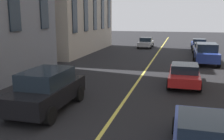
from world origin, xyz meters
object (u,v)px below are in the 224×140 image
at_px(car_blue_parked_a, 199,44).
at_px(car_black_near, 47,89).
at_px(car_silver_far, 146,43).
at_px(car_blue_oncoming, 206,53).
at_px(car_blue_parked_b, 204,137).
at_px(car_red_trailing, 184,74).
at_px(car_grey_mid, 202,49).

bearing_deg(car_blue_parked_a, car_black_near, 162.48).
bearing_deg(car_silver_far, car_black_near, 177.61).
xyz_separation_m(car_blue_oncoming, car_silver_far, (11.02, 7.01, -0.27)).
relative_size(car_blue_parked_b, car_red_trailing, 1.00).
xyz_separation_m(car_blue_parked_a, car_blue_oncoming, (-11.11, 0.00, 0.27)).
relative_size(car_blue_parked_a, car_blue_oncoming, 0.94).
bearing_deg(car_blue_parked_a, car_silver_far, 90.76).
height_order(car_black_near, car_blue_parked_b, car_black_near).
xyz_separation_m(car_grey_mid, car_silver_far, (5.35, 7.01, -0.00)).
bearing_deg(car_blue_parked_a, car_red_trailing, 174.26).
distance_m(car_blue_oncoming, car_grey_mid, 5.68).
relative_size(car_blue_parked_a, car_red_trailing, 1.00).
bearing_deg(car_silver_far, car_grey_mid, -127.34).
relative_size(car_blue_oncoming, car_black_near, 1.00).
distance_m(car_black_near, car_red_trailing, 8.75).
relative_size(car_black_near, car_silver_far, 1.21).
xyz_separation_m(car_black_near, car_blue_parked_b, (-2.60, -6.67, -0.27)).
distance_m(car_blue_parked_b, car_silver_far, 28.64).
bearing_deg(car_grey_mid, car_blue_oncoming, 180.00).
xyz_separation_m(car_blue_parked_a, car_grey_mid, (-5.44, 0.00, 0.00)).
xyz_separation_m(car_grey_mid, car_red_trailing, (-13.91, 1.94, 0.00)).
bearing_deg(car_blue_oncoming, car_grey_mid, -0.00).
xyz_separation_m(car_blue_parked_a, car_silver_far, (-0.09, 7.01, -0.00)).
bearing_deg(car_blue_parked_b, car_grey_mid, -3.53).
distance_m(car_blue_oncoming, car_blue_parked_b, 17.13).
bearing_deg(car_black_near, car_grey_mid, -21.85).
xyz_separation_m(car_blue_oncoming, car_red_trailing, (-8.24, 1.94, -0.27)).
relative_size(car_grey_mid, car_black_near, 0.94).
xyz_separation_m(car_black_near, car_red_trailing, (6.23, -6.13, -0.27)).
distance_m(car_grey_mid, car_silver_far, 8.82).
relative_size(car_grey_mid, car_silver_far, 1.13).
distance_m(car_blue_parked_a, car_blue_oncoming, 11.12).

